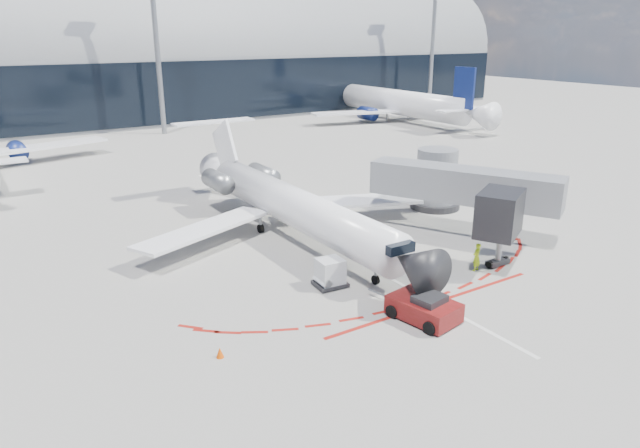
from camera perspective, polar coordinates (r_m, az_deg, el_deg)
ground at (r=39.24m, az=-0.21°, el=-1.55°), size 260.00×260.00×0.00m
apron_centerline at (r=40.84m, az=-1.72°, el=-0.73°), size 0.25×40.00×0.01m
apron_stop_bar at (r=30.95m, az=11.42°, el=-7.70°), size 14.00×0.25×0.01m
terminal_building at (r=98.18m, az=-21.77°, el=14.44°), size 150.00×24.15×24.00m
jet_bridge at (r=42.11m, az=13.38°, el=3.64°), size 10.03×15.20×4.90m
light_mast_centre at (r=82.87m, az=-16.05°, el=17.24°), size 0.70×0.70×25.00m
light_mast_east at (r=108.84m, az=11.23°, el=17.76°), size 0.70×0.70×25.00m
regional_jet at (r=39.65m, az=-3.33°, el=2.15°), size 22.42×27.64×6.92m
pushback_tug at (r=28.92m, az=10.36°, el=-8.26°), size 2.78×5.45×1.39m
ramp_worker at (r=35.17m, az=15.38°, el=-3.20°), size 0.70×0.53×1.72m
uld_container at (r=31.88m, az=1.02°, el=-4.92°), size 1.83×1.59×1.62m
safety_cone_left at (r=25.93m, az=-9.98°, el=-12.55°), size 0.35×0.35×0.48m
safety_cone_right at (r=34.99m, az=11.43°, el=-4.05°), size 0.39×0.39×0.54m
bg_airliner_2 at (r=94.66m, az=7.51°, el=13.69°), size 34.82×36.87×11.26m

